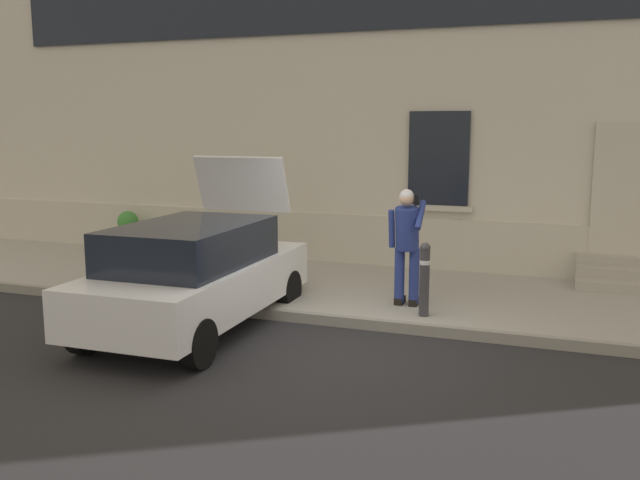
{
  "coord_description": "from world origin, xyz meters",
  "views": [
    {
      "loc": [
        2.83,
        -7.96,
        2.81
      ],
      "look_at": [
        -0.64,
        1.6,
        1.1
      ],
      "focal_mm": 38.62,
      "sensor_mm": 36.0,
      "label": 1
    }
  ],
  "objects_px": {
    "bollard_far_left": "(191,259)",
    "planter_terracotta": "(212,236)",
    "person_on_phone": "(407,239)",
    "hatchback_car_white": "(196,273)",
    "planter_cream": "(129,230)",
    "bollard_near_person": "(424,277)"
  },
  "relations": [
    {
      "from": "planter_cream",
      "to": "hatchback_car_white",
      "type": "bearing_deg",
      "value": -45.43
    },
    {
      "from": "hatchback_car_white",
      "to": "planter_terracotta",
      "type": "xyz_separation_m",
      "value": [
        -1.91,
        3.93,
        -0.19
      ]
    },
    {
      "from": "hatchback_car_white",
      "to": "bollard_near_person",
      "type": "distance_m",
      "value": 3.17
    },
    {
      "from": "person_on_phone",
      "to": "planter_terracotta",
      "type": "distance_m",
      "value": 5.05
    },
    {
      "from": "bollard_near_person",
      "to": "planter_terracotta",
      "type": "relative_size",
      "value": 1.22
    },
    {
      "from": "planter_terracotta",
      "to": "planter_cream",
      "type": "bearing_deg",
      "value": 177.77
    },
    {
      "from": "bollard_near_person",
      "to": "hatchback_car_white",
      "type": "bearing_deg",
      "value": -157.55
    },
    {
      "from": "hatchback_car_white",
      "to": "planter_cream",
      "type": "distance_m",
      "value": 5.64
    },
    {
      "from": "bollard_near_person",
      "to": "bollard_far_left",
      "type": "bearing_deg",
      "value": 180.0
    },
    {
      "from": "planter_cream",
      "to": "bollard_near_person",
      "type": "bearing_deg",
      "value": -22.18
    },
    {
      "from": "bollard_far_left",
      "to": "hatchback_car_white",
      "type": "bearing_deg",
      "value": -56.58
    },
    {
      "from": "bollard_far_left",
      "to": "person_on_phone",
      "type": "height_order",
      "value": "person_on_phone"
    },
    {
      "from": "bollard_far_left",
      "to": "planter_terracotta",
      "type": "xyz_separation_m",
      "value": [
        -1.12,
        2.72,
        -0.11
      ]
    },
    {
      "from": "planter_cream",
      "to": "planter_terracotta",
      "type": "distance_m",
      "value": 2.04
    },
    {
      "from": "hatchback_car_white",
      "to": "planter_cream",
      "type": "height_order",
      "value": "hatchback_car_white"
    },
    {
      "from": "bollard_near_person",
      "to": "planter_cream",
      "type": "relative_size",
      "value": 1.22
    },
    {
      "from": "bollard_far_left",
      "to": "person_on_phone",
      "type": "distance_m",
      "value": 3.42
    },
    {
      "from": "bollard_far_left",
      "to": "planter_terracotta",
      "type": "bearing_deg",
      "value": 112.29
    },
    {
      "from": "planter_terracotta",
      "to": "person_on_phone",
      "type": "bearing_deg",
      "value": -26.96
    },
    {
      "from": "hatchback_car_white",
      "to": "planter_terracotta",
      "type": "height_order",
      "value": "hatchback_car_white"
    },
    {
      "from": "bollard_near_person",
      "to": "bollard_far_left",
      "type": "xyz_separation_m",
      "value": [
        -3.72,
        0.0,
        0.0
      ]
    },
    {
      "from": "bollard_far_left",
      "to": "person_on_phone",
      "type": "bearing_deg",
      "value": 7.6
    }
  ]
}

